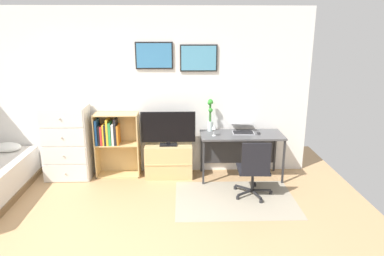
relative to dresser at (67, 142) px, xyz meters
The scene contains 12 objects.
wall_back_with_posters 1.20m from the dresser, 17.24° to the left, with size 6.12×0.09×2.70m.
area_rug 2.80m from the dresser, 18.35° to the right, with size 1.70×1.20×0.01m, color #9E937F.
dresser is the anchor object (origin of this frame).
bookshelf 0.73m from the dresser, ahead, with size 0.70×0.30×1.06m.
tv_stand 1.66m from the dresser, ahead, with size 0.76×0.41×0.54m.
television 1.64m from the dresser, ahead, with size 0.87×0.16×0.56m.
desk 2.80m from the dresser, ahead, with size 1.31×0.58×0.74m.
office_chair 2.98m from the dresser, 15.52° to the right, with size 0.56×0.58×0.86m.
laptop 2.84m from the dresser, ahead, with size 0.36×0.38×0.15m.
computer_mouse 3.07m from the dresser, ahead, with size 0.06×0.10×0.03m, color #262628.
bamboo_vase 2.34m from the dresser, ahead, with size 0.09×0.09×0.53m.
wine_glass 2.36m from the dresser, ahead, with size 0.07×0.07×0.18m.
Camera 1 is at (0.97, -3.23, 2.35)m, focal length 32.72 mm.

